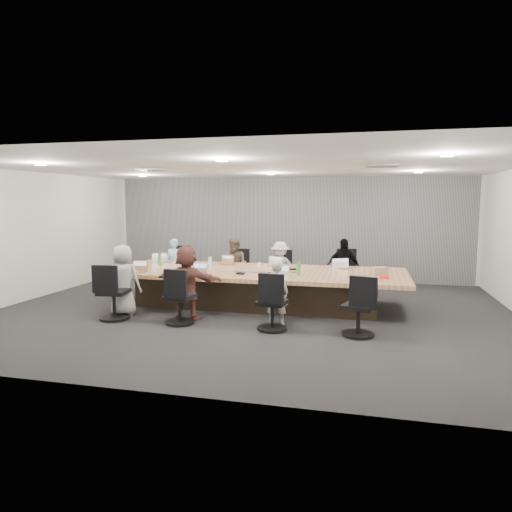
% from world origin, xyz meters
% --- Properties ---
extents(floor, '(10.00, 8.00, 0.00)m').
position_xyz_m(floor, '(0.00, 0.00, 0.00)').
color(floor, '#252527').
rests_on(floor, ground).
extents(ceiling, '(10.00, 8.00, 0.00)m').
position_xyz_m(ceiling, '(0.00, 0.00, 2.80)').
color(ceiling, white).
rests_on(ceiling, wall_back).
extents(wall_back, '(10.00, 0.00, 2.80)m').
position_xyz_m(wall_back, '(0.00, 4.00, 1.40)').
color(wall_back, silver).
rests_on(wall_back, ground).
extents(wall_front, '(10.00, 0.00, 2.80)m').
position_xyz_m(wall_front, '(0.00, -4.00, 1.40)').
color(wall_front, silver).
rests_on(wall_front, ground).
extents(wall_left, '(0.00, 8.00, 2.80)m').
position_xyz_m(wall_left, '(-5.00, 0.00, 1.40)').
color(wall_left, silver).
rests_on(wall_left, ground).
extents(curtain, '(9.80, 0.04, 2.80)m').
position_xyz_m(curtain, '(0.00, 3.92, 1.40)').
color(curtain, gray).
rests_on(curtain, ground).
extents(conference_table, '(6.00, 2.20, 0.74)m').
position_xyz_m(conference_table, '(0.00, 0.50, 0.40)').
color(conference_table, black).
rests_on(conference_table, ground).
extents(chair_0, '(0.60, 0.60, 0.83)m').
position_xyz_m(chair_0, '(-2.44, 2.20, 0.41)').
color(chair_0, black).
rests_on(chair_0, ground).
extents(chair_1, '(0.52, 0.52, 0.76)m').
position_xyz_m(chair_1, '(-0.86, 2.20, 0.38)').
color(chair_1, black).
rests_on(chair_1, ground).
extents(chair_2, '(0.54, 0.54, 0.75)m').
position_xyz_m(chair_2, '(0.23, 2.20, 0.38)').
color(chair_2, black).
rests_on(chair_2, ground).
extents(chair_3, '(0.69, 0.69, 0.86)m').
position_xyz_m(chair_3, '(1.68, 2.20, 0.43)').
color(chair_3, black).
rests_on(chair_3, ground).
extents(chair_4, '(0.65, 0.65, 0.85)m').
position_xyz_m(chair_4, '(-2.28, -1.20, 0.43)').
color(chair_4, black).
rests_on(chair_4, ground).
extents(chair_5, '(0.60, 0.60, 0.80)m').
position_xyz_m(chair_5, '(-1.00, -1.20, 0.40)').
color(chair_5, black).
rests_on(chair_5, ground).
extents(chair_6, '(0.59, 0.59, 0.79)m').
position_xyz_m(chair_6, '(0.67, -1.20, 0.39)').
color(chair_6, black).
rests_on(chair_6, ground).
extents(chair_7, '(0.68, 0.68, 0.81)m').
position_xyz_m(chair_7, '(2.08, -1.20, 0.40)').
color(chair_7, black).
rests_on(chair_7, ground).
extents(person_0, '(0.46, 0.31, 1.23)m').
position_xyz_m(person_0, '(-2.44, 1.85, 0.62)').
color(person_0, '#9DCCE2').
rests_on(person_0, ground).
extents(laptop_0, '(0.40, 0.32, 0.02)m').
position_xyz_m(laptop_0, '(-2.44, 1.30, 0.75)').
color(laptop_0, '#B2B2B7').
rests_on(laptop_0, conference_table).
extents(person_1, '(0.72, 0.61, 1.29)m').
position_xyz_m(person_1, '(-0.86, 1.85, 0.64)').
color(person_1, brown).
rests_on(person_1, ground).
extents(laptop_1, '(0.34, 0.26, 0.02)m').
position_xyz_m(laptop_1, '(-0.86, 1.30, 0.75)').
color(laptop_1, '#8C6647').
rests_on(laptop_1, conference_table).
extents(person_2, '(0.83, 0.53, 1.22)m').
position_xyz_m(person_2, '(0.23, 1.85, 0.61)').
color(person_2, '#A9A9A9').
rests_on(person_2, ground).
extents(laptop_2, '(0.35, 0.27, 0.02)m').
position_xyz_m(laptop_2, '(0.23, 1.30, 0.75)').
color(laptop_2, '#B2B2B7').
rests_on(laptop_2, conference_table).
extents(person_3, '(0.83, 0.48, 1.33)m').
position_xyz_m(person_3, '(1.68, 1.85, 0.66)').
color(person_3, black).
rests_on(person_3, ground).
extents(laptop_3, '(0.38, 0.29, 0.02)m').
position_xyz_m(laptop_3, '(1.68, 1.30, 0.75)').
color(laptop_3, '#B2B2B7').
rests_on(laptop_3, conference_table).
extents(person_4, '(0.70, 0.49, 1.34)m').
position_xyz_m(person_4, '(-2.28, -0.85, 0.67)').
color(person_4, '#9FA09F').
rests_on(person_4, ground).
extents(laptop_4, '(0.34, 0.25, 0.02)m').
position_xyz_m(laptop_4, '(-2.28, -0.30, 0.75)').
color(laptop_4, '#8C6647').
rests_on(laptop_4, conference_table).
extents(person_5, '(1.29, 0.48, 1.37)m').
position_xyz_m(person_5, '(-1.00, -0.85, 0.68)').
color(person_5, brown).
rests_on(person_5, ground).
extents(laptop_5, '(0.29, 0.20, 0.02)m').
position_xyz_m(laptop_5, '(-1.00, -0.30, 0.75)').
color(laptop_5, '#B2B2B7').
rests_on(laptop_5, conference_table).
extents(person_6, '(0.43, 0.29, 1.16)m').
position_xyz_m(person_6, '(0.67, -0.85, 0.58)').
color(person_6, '#B2B2B2').
rests_on(person_6, ground).
extents(laptop_6, '(0.33, 0.27, 0.02)m').
position_xyz_m(laptop_6, '(0.67, -0.30, 0.75)').
color(laptop_6, '#B2B2B7').
rests_on(laptop_6, conference_table).
extents(bottle_green_left, '(0.08, 0.08, 0.27)m').
position_xyz_m(bottle_green_left, '(-2.31, 0.78, 0.87)').
color(bottle_green_left, green).
rests_on(bottle_green_left, conference_table).
extents(bottle_green_right, '(0.10, 0.10, 0.27)m').
position_xyz_m(bottle_green_right, '(0.92, 0.07, 0.88)').
color(bottle_green_right, green).
rests_on(bottle_green_right, conference_table).
extents(bottle_clear, '(0.09, 0.09, 0.25)m').
position_xyz_m(bottle_clear, '(-1.04, 0.54, 0.86)').
color(bottle_clear, silver).
rests_on(bottle_clear, conference_table).
extents(cup_white_far, '(0.09, 0.09, 0.10)m').
position_xyz_m(cup_white_far, '(-0.05, 0.90, 0.79)').
color(cup_white_far, white).
rests_on(cup_white_far, conference_table).
extents(cup_white_near, '(0.10, 0.10, 0.10)m').
position_xyz_m(cup_white_near, '(1.57, 0.45, 0.79)').
color(cup_white_near, white).
rests_on(cup_white_near, conference_table).
extents(mug_brown, '(0.11, 0.11, 0.11)m').
position_xyz_m(mug_brown, '(-2.65, 0.50, 0.80)').
color(mug_brown, brown).
rests_on(mug_brown, conference_table).
extents(mic_left, '(0.16, 0.12, 0.03)m').
position_xyz_m(mic_left, '(-0.19, -0.07, 0.75)').
color(mic_left, black).
rests_on(mic_left, conference_table).
extents(mic_right, '(0.19, 0.15, 0.03)m').
position_xyz_m(mic_right, '(0.69, 0.74, 0.76)').
color(mic_right, black).
rests_on(mic_right, conference_table).
extents(stapler, '(0.17, 0.08, 0.06)m').
position_xyz_m(stapler, '(0.43, -0.05, 0.77)').
color(stapler, black).
rests_on(stapler, conference_table).
extents(canvas_bag, '(0.33, 0.28, 0.15)m').
position_xyz_m(canvas_bag, '(2.43, 0.48, 0.82)').
color(canvas_bag, tan).
rests_on(canvas_bag, conference_table).
extents(snack_packet, '(0.17, 0.12, 0.04)m').
position_xyz_m(snack_packet, '(2.52, 0.10, 0.76)').
color(snack_packet, red).
rests_on(snack_packet, conference_table).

